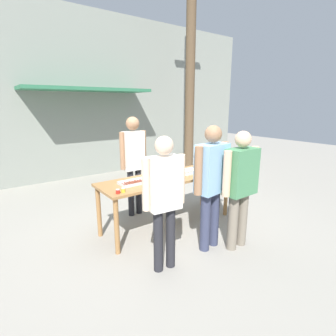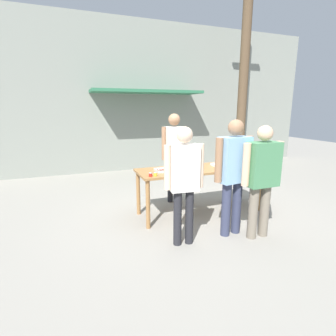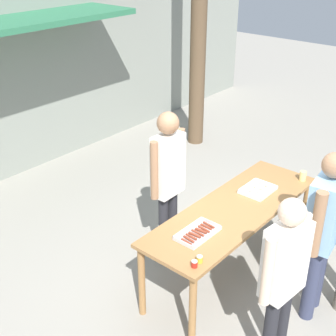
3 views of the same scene
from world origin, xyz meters
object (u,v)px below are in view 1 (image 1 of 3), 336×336
food_tray_sausages (134,183)px  condiment_jar_mustard (118,191)px  person_server_behind_table (134,156)px  condiment_jar_ketchup (123,190)px  person_customer_holding_hotdog (164,193)px  person_customer_waiting_in_line (211,178)px  person_customer_with_cup (240,181)px  food_tray_buns (190,171)px  beer_cup (222,168)px  utility_pole (190,68)px

food_tray_sausages → condiment_jar_mustard: size_ratio=7.15×
condiment_jar_mustard → person_server_behind_table: bearing=51.1°
condiment_jar_ketchup → person_customer_holding_hotdog: bearing=-75.1°
food_tray_sausages → person_server_behind_table: (0.40, 0.73, 0.24)m
person_customer_holding_hotdog → person_customer_waiting_in_line: (0.82, 0.03, 0.03)m
food_tray_sausages → person_customer_waiting_in_line: (0.69, -0.95, 0.17)m
condiment_jar_mustard → person_customer_with_cup: person_customer_with_cup is taller
condiment_jar_mustard → person_customer_with_cup: bearing=-32.2°
food_tray_buns → beer_cup: size_ratio=3.38×
food_tray_sausages → person_customer_with_cup: 1.57m
food_tray_sausages → food_tray_buns: 1.13m
condiment_jar_mustard → utility_pole: 5.15m
food_tray_buns → person_customer_waiting_in_line: (-0.43, -0.95, 0.17)m
condiment_jar_ketchup → food_tray_buns: bearing=10.5°
person_server_behind_table → utility_pole: (2.92, 1.85, 1.91)m
utility_pole → condiment_jar_mustard: bearing=-142.6°
food_tray_buns → beer_cup: beer_cup is taller
condiment_jar_mustard → utility_pole: (3.73, 2.84, 2.14)m
condiment_jar_mustard → utility_pole: utility_pole is taller
person_customer_waiting_in_line → food_tray_sausages: bearing=-61.6°
food_tray_buns → person_customer_holding_hotdog: bearing=-142.1°
beer_cup → utility_pole: 3.90m
condiment_jar_ketchup → person_customer_holding_hotdog: 0.75m
food_tray_buns → person_server_behind_table: size_ratio=0.21×
beer_cup → person_server_behind_table: size_ratio=0.06×
condiment_jar_mustard → condiment_jar_ketchup: 0.08m
condiment_jar_ketchup → person_customer_holding_hotdog: size_ratio=0.04×
food_tray_buns → condiment_jar_ketchup: condiment_jar_ketchup is taller
condiment_jar_mustard → condiment_jar_ketchup: bearing=4.9°
beer_cup → utility_pole: size_ratio=0.02×
food_tray_sausages → person_customer_with_cup: (1.03, -1.18, 0.12)m
beer_cup → person_customer_waiting_in_line: person_customer_waiting_in_line is taller
condiment_jar_mustard → person_server_behind_table: size_ratio=0.03×
food_tray_sausages → condiment_jar_ketchup: (-0.32, -0.27, 0.02)m
person_customer_waiting_in_line → person_customer_holding_hotdog: bearing=-5.8°
food_tray_buns → person_server_behind_table: bearing=135.1°
food_tray_sausages → condiment_jar_ketchup: size_ratio=7.15×
condiment_jar_ketchup → person_customer_with_cup: bearing=-34.0°
person_customer_with_cup → food_tray_buns: bearing=-95.5°
condiment_jar_mustard → person_customer_with_cup: size_ratio=0.04×
person_server_behind_table → beer_cup: bearing=-38.5°
food_tray_sausages → food_tray_buns: food_tray_buns is taller
person_server_behind_table → person_customer_with_cup: (0.63, -1.90, -0.12)m
beer_cup → person_customer_holding_hotdog: bearing=-158.5°
person_customer_with_cup → utility_pole: size_ratio=0.29×
condiment_jar_ketchup → person_customer_waiting_in_line: bearing=-34.0°
food_tray_buns → person_customer_with_cup: (-0.10, -1.18, 0.12)m
food_tray_sausages → condiment_jar_ketchup: condiment_jar_ketchup is taller
person_customer_with_cup → person_customer_waiting_in_line: (-0.34, 0.23, 0.05)m
person_customer_waiting_in_line → utility_pole: (2.63, 3.52, 1.98)m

